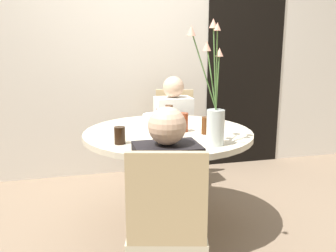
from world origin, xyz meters
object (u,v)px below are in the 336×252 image
at_px(drink_glass_3, 169,112).
at_px(person_guest, 173,136).
at_px(drink_glass_2, 120,135).
at_px(chair_near_front, 167,223).
at_px(chair_left_flank, 174,130).
at_px(birthday_cake, 157,121).
at_px(side_plate, 211,124).
at_px(drink_glass_0, 184,122).
at_px(drink_glass_1, 206,126).
at_px(flower_vase, 214,108).
at_px(person_woman, 167,212).

distance_m(drink_glass_3, person_guest, 0.47).
bearing_deg(drink_glass_2, drink_glass_3, 54.38).
xyz_separation_m(chair_near_front, drink_glass_3, (0.37, 1.41, 0.29)).
distance_m(chair_left_flank, birthday_cake, 0.93).
relative_size(chair_near_front, side_plate, 4.70).
relative_size(birthday_cake, drink_glass_3, 1.87).
xyz_separation_m(side_plate, person_guest, (-0.14, 0.65, -0.25)).
bearing_deg(drink_glass_2, birthday_cake, 49.23).
distance_m(side_plate, drink_glass_0, 0.33).
distance_m(chair_near_front, drink_glass_0, 1.03).
bearing_deg(drink_glass_1, drink_glass_3, 101.34).
distance_m(birthday_cake, drink_glass_0, 0.23).
relative_size(drink_glass_1, person_guest, 0.11).
relative_size(chair_left_flank, drink_glass_0, 6.68).
xyz_separation_m(birthday_cake, drink_glass_1, (0.30, -0.27, 0.01)).
distance_m(chair_left_flank, side_plate, 0.84).
relative_size(chair_near_front, flower_vase, 1.17).
bearing_deg(drink_glass_2, drink_glass_0, 24.38).
bearing_deg(drink_glass_1, flower_vase, -100.48).
xyz_separation_m(person_guest, person_woman, (-0.46, -1.58, 0.00)).
height_order(chair_near_front, flower_vase, flower_vase).
relative_size(drink_glass_3, person_woman, 0.11).
xyz_separation_m(chair_near_front, flower_vase, (0.44, 0.53, 0.47)).
relative_size(birthday_cake, drink_glass_1, 1.74).
distance_m(flower_vase, drink_glass_2, 0.63).
relative_size(drink_glass_2, person_guest, 0.10).
height_order(drink_glass_0, drink_glass_2, drink_glass_0).
distance_m(drink_glass_0, drink_glass_1, 0.18).
relative_size(flower_vase, drink_glass_2, 6.96).
bearing_deg(drink_glass_3, person_guest, 68.95).
height_order(flower_vase, person_guest, flower_vase).
height_order(chair_left_flank, side_plate, chair_left_flank).
bearing_deg(flower_vase, drink_glass_2, 164.52).
distance_m(chair_near_front, person_guest, 1.81).
height_order(person_guest, person_woman, same).
height_order(chair_left_flank, birthday_cake, chair_left_flank).
bearing_deg(side_plate, drink_glass_1, -117.69).
bearing_deg(birthday_cake, person_woman, -99.12).
height_order(drink_glass_1, drink_glass_3, drink_glass_1).
bearing_deg(drink_glass_1, side_plate, 62.31).
xyz_separation_m(drink_glass_2, person_woman, (0.18, -0.54, -0.30)).
distance_m(drink_glass_0, person_guest, 0.89).
distance_m(side_plate, drink_glass_3, 0.42).
bearing_deg(chair_left_flank, drink_glass_1, -75.14).
bearing_deg(drink_glass_3, drink_glass_2, -125.62).
bearing_deg(drink_glass_2, chair_left_flank, 60.09).
bearing_deg(flower_vase, person_woman, -136.68).
height_order(side_plate, drink_glass_3, drink_glass_3).
distance_m(drink_glass_1, person_guest, 0.98).
distance_m(flower_vase, drink_glass_0, 0.43).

